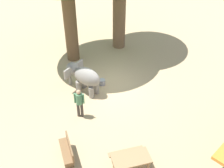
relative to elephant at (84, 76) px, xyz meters
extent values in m
plane|color=tan|center=(-1.45, 0.58, -0.98)|extent=(60.00, 60.00, 0.00)
cylinder|color=gray|center=(0.26, -0.18, -0.65)|extent=(0.28, 0.28, 0.65)
cylinder|color=gray|center=(-0.19, -0.25, -0.65)|extent=(0.28, 0.28, 0.65)
cylinder|color=gray|center=(0.11, 0.71, -0.65)|extent=(0.28, 0.28, 0.65)
cylinder|color=gray|center=(-0.34, 0.63, -0.65)|extent=(0.28, 0.28, 0.65)
ellipsoid|color=gray|center=(-0.04, 0.23, 0.06)|extent=(1.09, 1.75, 0.98)
sphere|color=gray|center=(0.13, -0.76, 0.19)|extent=(0.69, 0.69, 0.69)
cone|color=gray|center=(0.18, -1.02, -0.43)|extent=(0.22, 0.22, 1.09)
cube|color=gray|center=(0.57, -0.58, 0.19)|extent=(0.57, 0.18, 0.52)
cube|color=gray|center=(-0.34, -0.74, 0.19)|extent=(0.57, 0.18, 0.52)
cylinder|color=#3F3833|center=(1.52, 1.34, -0.57)|extent=(0.14, 0.14, 0.82)
cylinder|color=#3F3833|center=(1.40, 1.48, -0.57)|extent=(0.14, 0.14, 0.82)
cylinder|color=#4C7F59|center=(1.46, 1.41, 0.13)|extent=(0.32, 0.32, 0.58)
sphere|color=tan|center=(1.46, 1.41, 0.53)|extent=(0.22, 0.22, 0.22)
cylinder|color=#4C7F59|center=(1.59, 1.25, 0.15)|extent=(0.09, 0.09, 0.55)
cylinder|color=#4C7F59|center=(1.33, 1.58, 0.15)|extent=(0.09, 0.09, 0.55)
cylinder|color=brown|center=(-4.95, -2.16, 1.02)|extent=(0.84, 0.84, 3.99)
cylinder|color=brown|center=(-1.69, -3.09, 1.36)|extent=(0.79, 0.79, 4.68)
cube|color=brown|center=(3.50, 2.97, -0.53)|extent=(0.98, 1.43, 0.06)
cube|color=brown|center=(3.35, 3.05, -0.30)|extent=(0.67, 1.28, 0.40)
cube|color=brown|center=(3.73, 3.44, -0.77)|extent=(0.36, 0.23, 0.42)
cube|color=brown|center=(3.27, 2.50, -0.77)|extent=(0.36, 0.23, 0.42)
cube|color=#9E7A51|center=(2.07, 5.29, -0.23)|extent=(1.70, 1.43, 0.06)
cylinder|color=#9E7A51|center=(1.39, 5.30, -0.62)|extent=(0.10, 0.10, 0.72)
cylinder|color=#9E7A51|center=(1.70, 5.86, -0.62)|extent=(0.10, 0.10, 0.72)
cylinder|color=#9E7A51|center=(2.44, 4.72, -0.62)|extent=(0.10, 0.10, 0.72)
cube|color=#9E7A51|center=(1.77, 4.75, -0.54)|extent=(1.43, 0.94, 0.05)
cylinder|color=gray|center=(-1.07, 0.28, -0.82)|extent=(0.36, 0.36, 0.32)
camera|label=1|loc=(7.45, 9.63, 8.57)|focal=44.58mm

